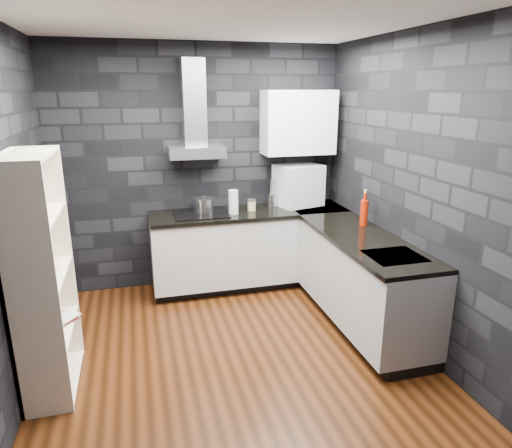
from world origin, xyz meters
name	(u,v)px	position (x,y,z in m)	size (l,w,h in m)	color
ground	(231,349)	(0.00, 0.00, 0.00)	(3.20, 3.20, 0.00)	#3E1D0B
ceiling	(225,18)	(0.00, 0.00, 2.70)	(3.20, 3.20, 0.00)	white
wall_back	(199,168)	(0.00, 1.62, 1.35)	(3.20, 0.05, 2.70)	black
wall_front	(298,279)	(0.00, -1.62, 1.35)	(3.20, 0.05, 2.70)	black
wall_left	(5,215)	(-1.62, 0.00, 1.35)	(0.05, 3.20, 2.70)	black
wall_right	(407,190)	(1.62, 0.00, 1.35)	(0.05, 3.20, 2.70)	black
toekick_back	(249,279)	(0.50, 1.34, 0.05)	(2.18, 0.50, 0.10)	black
toekick_right	(363,320)	(1.34, 0.10, 0.05)	(0.50, 1.78, 0.10)	black
counter_back_cab	(249,246)	(0.50, 1.30, 0.48)	(2.20, 0.60, 0.76)	#B5B6BA
counter_right_cab	(362,279)	(1.30, 0.10, 0.48)	(0.60, 1.80, 0.76)	#B5B6BA
counter_back_top	(250,213)	(0.50, 1.29, 0.88)	(2.20, 0.62, 0.04)	black
counter_right_top	(364,239)	(1.29, 0.10, 0.88)	(0.62, 1.80, 0.04)	black
counter_corner_top	(316,208)	(1.30, 1.30, 0.88)	(0.62, 0.62, 0.04)	black
hood_body	(197,152)	(-0.05, 1.43, 1.56)	(0.60, 0.34, 0.12)	#A4A4A8
hood_chimney	(194,103)	(-0.05, 1.50, 2.07)	(0.24, 0.20, 0.90)	#A4A4A8
upper_cabinet	(298,122)	(1.10, 1.43, 1.85)	(0.80, 0.35, 0.70)	silver
cooktop	(200,214)	(-0.05, 1.30, 0.91)	(0.58, 0.50, 0.01)	black
sink_rim	(395,256)	(1.30, -0.40, 0.89)	(0.44, 0.40, 0.01)	#A4A4A8
pot	(204,205)	(0.00, 1.39, 0.98)	(0.22, 0.22, 0.13)	#B4B4B9
glass_vase	(233,202)	(0.30, 1.23, 1.03)	(0.11, 0.11, 0.26)	silver
storage_jar	(252,206)	(0.53, 1.31, 0.96)	(0.09, 0.09, 0.11)	tan
utensil_crock	(272,200)	(0.80, 1.42, 0.97)	(0.11, 0.11, 0.14)	#B4B4B9
appliance_garage	(298,186)	(1.12, 1.42, 1.12)	(0.49, 0.38, 0.49)	silver
red_bottle	(364,213)	(1.46, 0.46, 1.03)	(0.07, 0.07, 0.26)	#921A05
bookshelf	(42,276)	(-1.42, -0.12, 0.90)	(0.34, 0.80, 1.80)	white
fruit_bowl	(39,276)	(-1.42, -0.20, 0.94)	(0.23, 0.23, 0.06)	white
book_red	(50,310)	(-1.42, -0.01, 0.57)	(0.17, 0.02, 0.23)	maroon
book_second	(53,304)	(-1.40, 0.04, 0.59)	(0.17, 0.02, 0.23)	#B2B2B2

